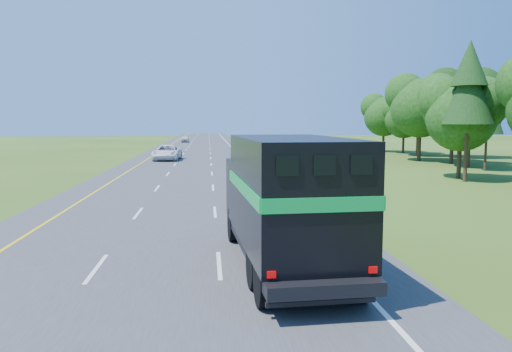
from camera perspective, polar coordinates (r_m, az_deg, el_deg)
The scene contains 5 objects.
road at distance 54.08m, azimuth -7.11°, elevation 1.56°, with size 15.00×260.00×0.04m, color #38383A.
lane_markings at distance 54.08m, azimuth -7.11°, elevation 1.59°, with size 11.15×260.00×0.01m.
horse_truck at distance 14.77m, azimuth 3.43°, elevation -2.58°, with size 3.24×9.00×3.92m.
white_suv at distance 57.46m, azimuth -10.13°, elevation 2.66°, with size 2.84×6.17×1.71m, color white.
far_car at distance 106.32m, azimuth -8.11°, elevation 4.22°, with size 1.64×4.09×1.39m, color silver.
Camera 1 is at (1.53, -3.88, 4.41)m, focal length 35.00 mm.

